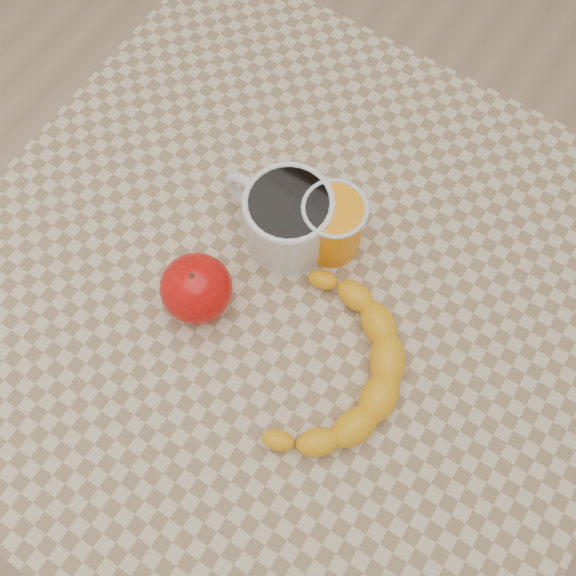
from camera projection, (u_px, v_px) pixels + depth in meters
The scene contains 6 objects.
ground at pixel (288, 412), 1.46m from camera, with size 3.00×3.00×0.00m, color tan.
table at pixel (288, 317), 0.84m from camera, with size 0.80×0.80×0.75m.
coffee_mug at pixel (286, 217), 0.74m from camera, with size 0.15×0.11×0.09m.
orange_juice_glass at pixel (333, 225), 0.74m from camera, with size 0.08×0.08×0.09m.
apple at pixel (196, 288), 0.72m from camera, with size 0.10×0.10×0.08m.
banana at pixel (334, 370), 0.70m from camera, with size 0.21×0.28×0.04m, color #EFA715, non-canonical shape.
Camera 1 is at (0.15, -0.23, 1.46)m, focal length 40.00 mm.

